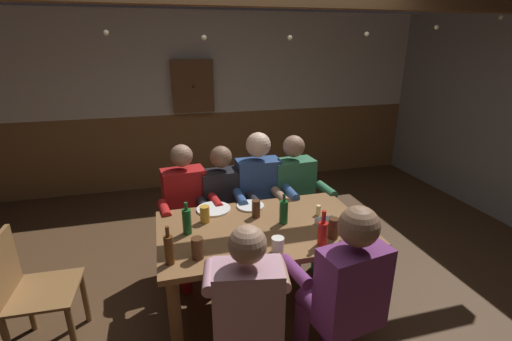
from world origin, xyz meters
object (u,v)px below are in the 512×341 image
Objects in this scene: plate_1 at (250,206)px; pint_glass_2 at (197,248)px; person_3 at (295,194)px; person_5 at (344,286)px; pint_glass_0 at (333,228)px; bottle_1 at (169,249)px; person_0 at (187,207)px; pint_glass_1 at (278,245)px; condiment_caddy at (326,222)px; pint_glass_4 at (205,214)px; plate_0 at (214,209)px; pint_glass_3 at (256,209)px; wall_dart_cabinet at (193,86)px; person_4 at (247,307)px; bottle_0 at (323,232)px; person_1 at (225,205)px; bottle_2 at (284,212)px; dining_table at (263,240)px; bottle_3 at (187,221)px; table_candle at (318,210)px; chair_empty_near_left at (29,290)px; person_2 at (260,194)px.

plate_1 is 0.81m from pint_glass_2.
person_5 reaches higher than person_3.
bottle_1 is at bearing -179.04° from pint_glass_0.
pint_glass_1 is (0.50, -1.03, 0.15)m from person_0.
pint_glass_4 reaches higher than condiment_caddy.
person_3 reaches higher than plate_0.
pint_glass_3 is 2.72m from wall_dart_cabinet.
bottle_1 is at bearing 145.83° from person_4.
bottle_0 is at bearing 77.63° from person_5.
plate_0 is at bearing 72.99° from pint_glass_2.
plate_1 is (0.16, -0.32, 0.12)m from person_1.
person_3 is 1.59m from person_4.
pint_glass_0 is (0.26, -0.29, -0.02)m from bottle_2.
pint_glass_0 is (-0.03, -0.18, 0.05)m from condiment_caddy.
person_3 is (0.52, 0.68, 0.03)m from dining_table.
bottle_3 is at bearing -167.54° from pint_glass_3.
person_5 is (0.80, -1.38, 0.02)m from person_0.
person_3 is at bearing 63.12° from pint_glass_1.
plate_1 is 0.62m from bottle_3.
plate_0 is 1.99× the size of pint_glass_3.
bottle_2 is 0.71m from bottle_3.
pint_glass_1 reaches higher than table_candle.
person_5 reaches higher than table_candle.
pint_glass_1 is at bearing -53.64° from pint_glass_4.
pint_glass_2 is (-0.93, -0.00, -0.00)m from pint_glass_0.
person_4 is at bearing 62.57° from chair_empty_near_left.
bottle_1 is 0.36× the size of wall_dart_cabinet.
pint_glass_0 is at bearing -100.80° from condiment_caddy.
dining_table is at bearing -171.22° from table_candle.
table_candle is (0.97, -0.61, 0.13)m from person_0.
pint_glass_1 is at bearing -7.85° from pint_glass_2.
wall_dart_cabinet is at bearing -93.32° from person_1.
person_0 is at bearing 126.50° from dining_table.
person_5 is at bearing -51.76° from pint_glass_4.
pint_glass_4 is (-0.40, 0.19, 0.18)m from dining_table.
plate_1 is 0.77m from bottle_0.
person_4 is at bearing -112.92° from dining_table.
wall_dart_cabinet reaches higher than pint_glass_3.
bottle_3 is 1.86× the size of pint_glass_4.
bottle_2 is 0.74m from pint_glass_2.
plate_0 is (-0.02, 1.06, 0.10)m from person_4.
person_1 is 5.20× the size of plate_1.
person_2 is at bearing 55.00° from pint_glass_2.
wall_dart_cabinet reaches higher than table_candle.
dining_table is 6.41× the size of bottle_3.
pint_glass_0 is at bearing -41.78° from plate_0.
pint_glass_0 is (0.92, -0.96, 0.17)m from person_0.
person_4 is 1.71× the size of wall_dart_cabinet.
person_1 is 4.92× the size of bottle_3.
dining_table is 1.30× the size of person_1.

